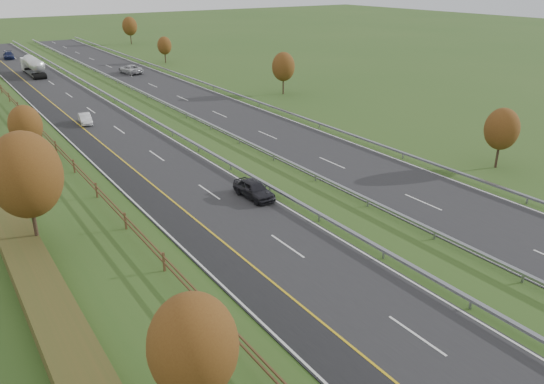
{
  "coord_description": "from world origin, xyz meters",
  "views": [
    {
      "loc": [
        -18.01,
        -4.02,
        17.95
      ],
      "look_at": [
        2.99,
        27.58,
        2.2
      ],
      "focal_mm": 35.0,
      "sensor_mm": 36.0,
      "label": 1
    }
  ],
  "objects_px": {
    "road_tanker": "(33,65)",
    "car_small_far": "(9,55)",
    "car_dark_near": "(254,189)",
    "car_oncoming": "(130,69)",
    "car_silver_mid": "(85,119)"
  },
  "relations": [
    {
      "from": "car_dark_near",
      "to": "car_oncoming",
      "type": "xyz_separation_m",
      "value": [
        12.19,
        64.55,
        0.05
      ]
    },
    {
      "from": "car_dark_near",
      "to": "road_tanker",
      "type": "bearing_deg",
      "value": 90.33
    },
    {
      "from": "car_dark_near",
      "to": "car_small_far",
      "type": "height_order",
      "value": "car_dark_near"
    },
    {
      "from": "road_tanker",
      "to": "car_small_far",
      "type": "bearing_deg",
      "value": 91.05
    },
    {
      "from": "car_dark_near",
      "to": "car_silver_mid",
      "type": "bearing_deg",
      "value": 96.76
    },
    {
      "from": "road_tanker",
      "to": "car_silver_mid",
      "type": "relative_size",
      "value": 2.86
    },
    {
      "from": "car_silver_mid",
      "to": "road_tanker",
      "type": "bearing_deg",
      "value": 95.23
    },
    {
      "from": "car_dark_near",
      "to": "car_silver_mid",
      "type": "height_order",
      "value": "car_dark_near"
    },
    {
      "from": "car_dark_near",
      "to": "car_silver_mid",
      "type": "xyz_separation_m",
      "value": [
        -5.27,
        32.48,
        -0.13
      ]
    },
    {
      "from": "car_dark_near",
      "to": "car_small_far",
      "type": "relative_size",
      "value": 0.87
    },
    {
      "from": "car_silver_mid",
      "to": "car_small_far",
      "type": "relative_size",
      "value": 0.75
    },
    {
      "from": "car_oncoming",
      "to": "car_dark_near",
      "type": "bearing_deg",
      "value": 72.57
    },
    {
      "from": "car_small_far",
      "to": "car_oncoming",
      "type": "xyz_separation_m",
      "value": [
        16.2,
        -33.27,
        0.07
      ]
    },
    {
      "from": "road_tanker",
      "to": "car_silver_mid",
      "type": "xyz_separation_m",
      "value": [
        -1.72,
        -40.35,
        -1.18
      ]
    },
    {
      "from": "car_silver_mid",
      "to": "car_small_far",
      "type": "distance_m",
      "value": 65.37
    }
  ]
}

